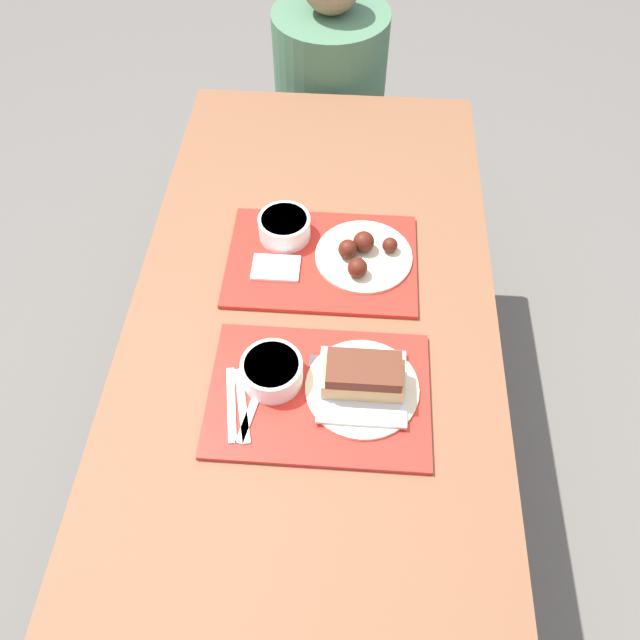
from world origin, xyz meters
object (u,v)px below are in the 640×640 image
(bowl_coleslaw_near, at_px, (272,371))
(person_seated_across, at_px, (330,74))
(wings_plate_far, at_px, (363,254))
(bowl_coleslaw_far, at_px, (284,226))
(brisket_sandwich_plate, at_px, (363,381))
(tray_near, at_px, (319,394))
(tray_far, at_px, (322,260))

(bowl_coleslaw_near, distance_m, person_seated_across, 1.25)
(wings_plate_far, bearing_deg, bowl_coleslaw_far, 161.80)
(bowl_coleslaw_far, bearing_deg, bowl_coleslaw_near, -87.65)
(brisket_sandwich_plate, relative_size, person_seated_across, 0.36)
(bowl_coleslaw_near, height_order, wings_plate_far, wings_plate_far)
(bowl_coleslaw_far, distance_m, person_seated_across, 0.84)
(brisket_sandwich_plate, distance_m, wings_plate_far, 0.36)
(bowl_coleslaw_near, bearing_deg, bowl_coleslaw_far, 92.35)
(tray_near, height_order, bowl_coleslaw_far, bowl_coleslaw_far)
(person_seated_across, bearing_deg, wings_plate_far, -81.82)
(wings_plate_far, height_order, person_seated_across, person_seated_across)
(wings_plate_far, bearing_deg, tray_near, -101.72)
(tray_near, bearing_deg, wings_plate_far, 78.28)
(tray_near, distance_m, brisket_sandwich_plate, 0.10)
(bowl_coleslaw_far, bearing_deg, tray_near, -75.28)
(tray_far, height_order, brisket_sandwich_plate, brisket_sandwich_plate)
(tray_near, xyz_separation_m, wings_plate_far, (0.08, 0.37, 0.02))
(tray_far, xyz_separation_m, bowl_coleslaw_near, (-0.08, -0.34, 0.04))
(tray_near, distance_m, person_seated_across, 1.27)
(tray_far, xyz_separation_m, brisket_sandwich_plate, (0.11, -0.35, 0.04))
(tray_far, xyz_separation_m, person_seated_across, (-0.03, 0.90, -0.08))
(tray_far, bearing_deg, brisket_sandwich_plate, -73.26)
(tray_near, relative_size, brisket_sandwich_plate, 1.93)
(bowl_coleslaw_far, bearing_deg, person_seated_across, 85.70)
(tray_far, distance_m, wings_plate_far, 0.10)
(tray_near, height_order, wings_plate_far, wings_plate_far)
(tray_far, bearing_deg, wings_plate_far, 4.55)
(tray_far, relative_size, brisket_sandwich_plate, 1.93)
(tray_far, height_order, bowl_coleslaw_near, bowl_coleslaw_near)
(tray_far, bearing_deg, tray_near, -87.04)
(person_seated_across, bearing_deg, tray_near, -87.67)
(bowl_coleslaw_near, relative_size, wings_plate_far, 0.54)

